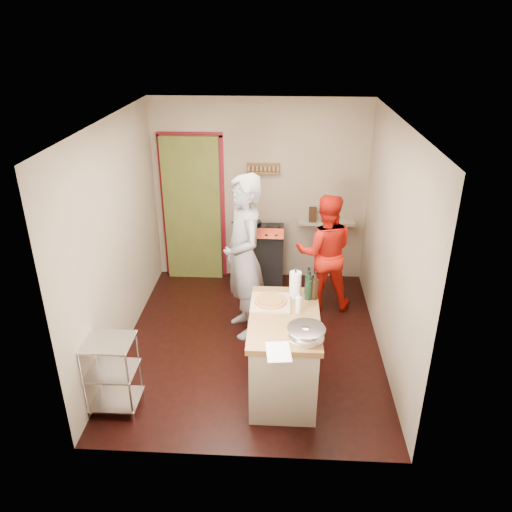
# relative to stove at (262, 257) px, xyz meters

# --- Properties ---
(floor) EXTENTS (3.50, 3.50, 0.00)m
(floor) POSITION_rel_stove_xyz_m (-0.05, -1.42, -0.45)
(floor) COLOR black
(floor) RESTS_ON ground
(back_wall) EXTENTS (3.00, 0.44, 2.60)m
(back_wall) POSITION_rel_stove_xyz_m (-0.69, 0.36, 0.68)
(back_wall) COLOR tan
(back_wall) RESTS_ON ground
(left_wall) EXTENTS (0.04, 3.50, 2.60)m
(left_wall) POSITION_rel_stove_xyz_m (-1.55, -1.42, 0.85)
(left_wall) COLOR tan
(left_wall) RESTS_ON ground
(right_wall) EXTENTS (0.04, 3.50, 2.60)m
(right_wall) POSITION_rel_stove_xyz_m (1.45, -1.42, 0.85)
(right_wall) COLOR tan
(right_wall) RESTS_ON ground
(ceiling) EXTENTS (3.00, 3.50, 0.02)m
(ceiling) POSITION_rel_stove_xyz_m (-0.05, -1.42, 2.16)
(ceiling) COLOR white
(ceiling) RESTS_ON back_wall
(stove) EXTENTS (0.60, 0.63, 1.00)m
(stove) POSITION_rel_stove_xyz_m (0.00, 0.00, 0.00)
(stove) COLOR black
(stove) RESTS_ON ground
(wire_shelving) EXTENTS (0.48, 0.40, 0.80)m
(wire_shelving) POSITION_rel_stove_xyz_m (-1.33, -2.62, -0.01)
(wire_shelving) COLOR silver
(wire_shelving) RESTS_ON ground
(island) EXTENTS (0.71, 1.33, 1.19)m
(island) POSITION_rel_stove_xyz_m (0.33, -2.24, 0.02)
(island) COLOR #BEB2A1
(island) RESTS_ON ground
(person_stripe) EXTENTS (0.71, 0.85, 1.99)m
(person_stripe) POSITION_rel_stove_xyz_m (-0.16, -1.18, 0.54)
(person_stripe) COLOR #ABAAAF
(person_stripe) RESTS_ON ground
(person_red) EXTENTS (0.78, 0.61, 1.56)m
(person_red) POSITION_rel_stove_xyz_m (0.83, -0.52, 0.33)
(person_red) COLOR red
(person_red) RESTS_ON ground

